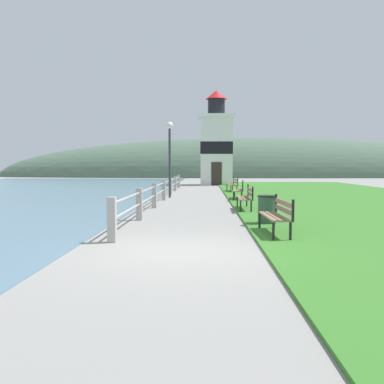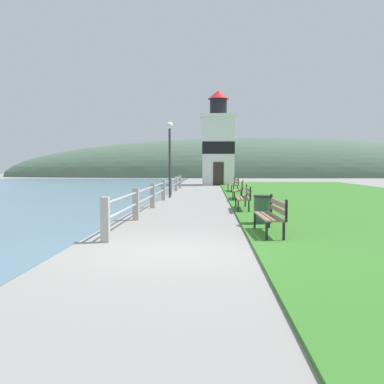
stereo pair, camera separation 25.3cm
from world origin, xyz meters
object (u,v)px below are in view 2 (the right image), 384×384
park_bench_far (239,189)px  lighthouse (218,145)px  trash_bin (263,210)px  park_bench_midway (244,196)px  park_bench_by_lighthouse (234,184)px  park_bench_near (272,213)px  lamp_post (170,145)px

park_bench_far → lighthouse: (-0.74, 17.06, 2.98)m
park_bench_far → trash_bin: (0.05, -8.89, -0.12)m
park_bench_midway → park_bench_by_lighthouse: size_ratio=0.99×
trash_bin → park_bench_midway: bearing=93.0°
park_bench_midway → trash_bin: park_bench_midway is taller
park_bench_near → lamp_post: size_ratio=0.47×
lighthouse → lamp_post: size_ratio=2.09×
park_bench_by_lighthouse → lighthouse: (-0.82, 10.73, 2.98)m
lamp_post → park_bench_by_lighthouse: bearing=53.1°
park_bench_far → lamp_post: bearing=-17.1°
park_bench_by_lighthouse → park_bench_midway: bearing=84.5°
park_bench_far → park_bench_by_lighthouse: 6.33m
trash_bin → lamp_post: 11.22m
lighthouse → trash_bin: 26.15m
trash_bin → park_bench_near: bearing=-90.5°
park_bench_by_lighthouse → lighthouse: 11.17m
park_bench_near → park_bench_far: (-0.04, 10.76, 0.00)m
park_bench_near → lamp_post: 12.94m
park_bench_midway → trash_bin: bearing=93.9°
park_bench_by_lighthouse → lamp_post: bearing=48.9°
park_bench_midway → lighthouse: (-0.58, 22.04, 2.98)m
park_bench_by_lighthouse → lamp_post: size_ratio=0.51×
park_bench_near → lighthouse: 28.00m
park_bench_by_lighthouse → lighthouse: lighthouse is taller
park_bench_near → park_bench_midway: 5.79m
park_bench_midway → lighthouse: lighthouse is taller
park_bench_by_lighthouse → lamp_post: 6.45m
park_bench_far → park_bench_near: bearing=95.7°
park_bench_far → park_bench_by_lighthouse: size_ratio=0.96×
park_bench_by_lighthouse → trash_bin: 15.22m
park_bench_midway → park_bench_by_lighthouse: bearing=-90.4°
park_bench_midway → park_bench_by_lighthouse: 11.31m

